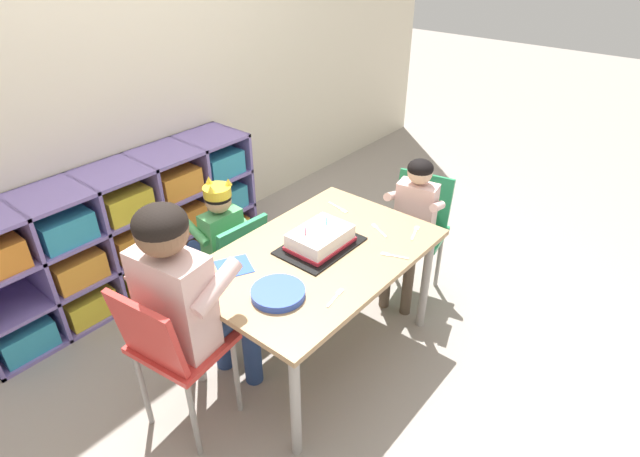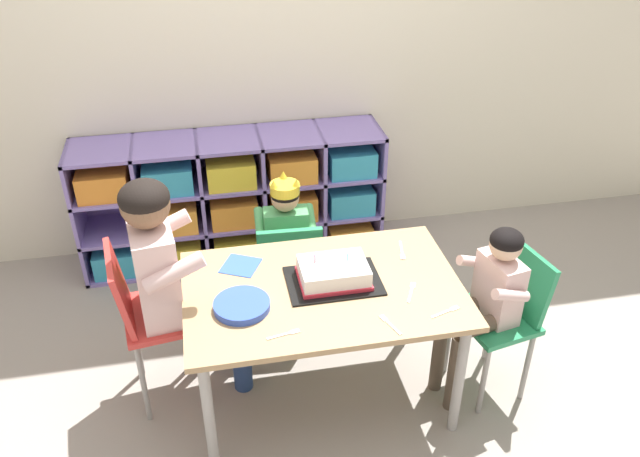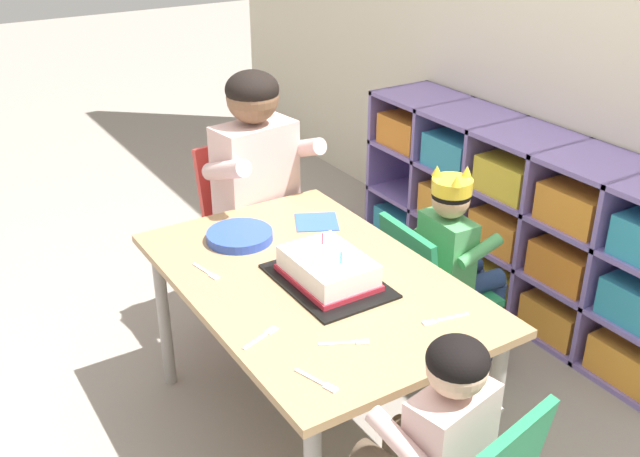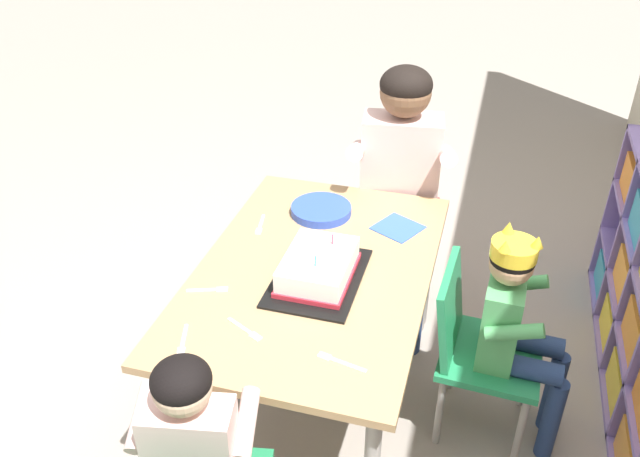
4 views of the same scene
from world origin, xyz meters
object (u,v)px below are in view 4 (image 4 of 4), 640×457
at_px(fork_by_napkin, 314,387).
at_px(fork_near_child_seat, 198,259).
at_px(activity_table, 334,306).
at_px(birthday_cake_on_tray, 300,291).
at_px(fork_scattered_mid_table, 239,251).
at_px(adult_helper_seated, 278,192).
at_px(classroom_chair_blue, 476,320).
at_px(child_with_crown, 504,272).
at_px(classroom_chair_adult_side, 265,237).
at_px(guest_at_table_side, 464,395).
at_px(paper_plate_stack, 301,232).
at_px(fork_at_table_front_edge, 448,285).

bearing_deg(fork_by_napkin, fork_near_child_seat, -31.88).
bearing_deg(activity_table, fork_near_child_seat, -142.68).
xyz_separation_m(birthday_cake_on_tray, fork_scattered_mid_table, (-0.43, -0.01, -0.03)).
height_order(adult_helper_seated, fork_near_child_seat, adult_helper_seated).
bearing_deg(fork_scattered_mid_table, classroom_chair_blue, -167.40).
height_order(classroom_chair_blue, child_with_crown, child_with_crown).
bearing_deg(child_with_crown, classroom_chair_adult_side, 30.40).
distance_m(guest_at_table_side, paper_plate_stack, 1.09).
bearing_deg(classroom_chair_blue, guest_at_table_side, 135.41).
bearing_deg(fork_at_table_front_edge, adult_helper_seated, 148.30).
height_order(birthday_cake_on_tray, fork_scattered_mid_table, birthday_cake_on_tray).
relative_size(fork_by_napkin, fork_near_child_seat, 0.98).
height_order(fork_scattered_mid_table, fork_at_table_front_edge, same).
relative_size(activity_table, fork_at_table_front_edge, 11.05).
xyz_separation_m(classroom_chair_adult_side, fork_scattered_mid_table, (0.43, -0.26, 0.14)).
relative_size(classroom_chair_adult_side, birthday_cake_on_tray, 2.02).
distance_m(activity_table, adult_helper_seated, 0.72).
bearing_deg(classroom_chair_adult_side, child_with_crown, -61.97).
bearing_deg(fork_scattered_mid_table, fork_at_table_front_edge, 170.09).
bearing_deg(fork_by_napkin, adult_helper_seated, -51.72).
bearing_deg(guest_at_table_side, classroom_chair_blue, -119.69).
height_order(fork_scattered_mid_table, fork_near_child_seat, same).
distance_m(child_with_crown, guest_at_table_side, 0.97).
bearing_deg(classroom_chair_blue, fork_near_child_seat, 63.60).
bearing_deg(fork_near_child_seat, adult_helper_seated, 34.24).
distance_m(fork_by_napkin, fork_at_table_front_edge, 0.65).
bearing_deg(fork_at_table_front_edge, classroom_chair_blue, 80.28).
height_order(child_with_crown, fork_by_napkin, child_with_crown).
distance_m(adult_helper_seated, fork_scattered_mid_table, 0.43).
bearing_deg(activity_table, adult_helper_seated, 169.60).
distance_m(classroom_chair_adult_side, fork_scattered_mid_table, 0.52).
xyz_separation_m(guest_at_table_side, fork_at_table_front_edge, (-0.51, 0.33, -0.03)).
height_order(classroom_chair_blue, fork_near_child_seat, fork_near_child_seat).
bearing_deg(paper_plate_stack, fork_scattered_mid_table, -77.11).
relative_size(birthday_cake_on_tray, fork_at_table_front_edge, 3.21).
distance_m(classroom_chair_blue, fork_scattered_mid_table, 0.80).
bearing_deg(birthday_cake_on_tray, child_with_crown, 96.02).
bearing_deg(child_with_crown, fork_scattered_mid_table, 62.68).
distance_m(child_with_crown, fork_by_napkin, 1.04).
bearing_deg(fork_scattered_mid_table, paper_plate_stack, -127.29).
bearing_deg(fork_at_table_front_edge, fork_by_napkin, -104.35).
relative_size(classroom_chair_blue, adult_helper_seated, 0.54).
height_order(birthday_cake_on_tray, fork_at_table_front_edge, birthday_cake_on_tray).
relative_size(classroom_chair_adult_side, adult_helper_seated, 0.69).
distance_m(classroom_chair_adult_side, paper_plate_stack, 0.41).
distance_m(paper_plate_stack, fork_scattered_mid_table, 0.25).
bearing_deg(paper_plate_stack, activity_table, -12.83).
bearing_deg(paper_plate_stack, fork_by_napkin, -23.35).
bearing_deg(fork_at_table_front_edge, activity_table, -157.85).
bearing_deg(paper_plate_stack, birthday_cake_on_tray, -25.35).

